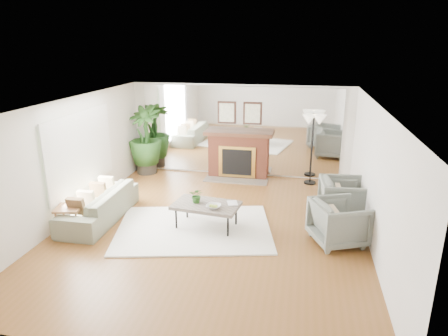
% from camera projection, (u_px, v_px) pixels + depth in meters
% --- Properties ---
extents(ground, '(7.00, 7.00, 0.00)m').
position_uv_depth(ground, '(211.00, 228.00, 8.01)').
color(ground, brown).
rests_on(ground, ground).
extents(wall_left, '(0.02, 7.00, 2.50)m').
position_uv_depth(wall_left, '(69.00, 160.00, 8.19)').
color(wall_left, white).
rests_on(wall_left, ground).
extents(wall_right, '(0.02, 7.00, 2.50)m').
position_uv_depth(wall_right, '(375.00, 179.00, 7.08)').
color(wall_right, white).
rests_on(wall_right, ground).
extents(wall_back, '(6.00, 0.02, 2.50)m').
position_uv_depth(wall_back, '(240.00, 131.00, 10.90)').
color(wall_back, white).
rests_on(wall_back, ground).
extents(mirror_panel, '(5.40, 0.04, 2.40)m').
position_uv_depth(mirror_panel, '(240.00, 131.00, 10.88)').
color(mirror_panel, silver).
rests_on(mirror_panel, wall_back).
extents(window_panel, '(0.04, 2.40, 1.50)m').
position_uv_depth(window_panel, '(80.00, 151.00, 8.53)').
color(window_panel, '#B2E09E').
rests_on(window_panel, wall_left).
extents(fireplace, '(1.85, 0.83, 2.05)m').
position_uv_depth(fireplace, '(238.00, 154.00, 10.86)').
color(fireplace, brown).
rests_on(fireplace, ground).
extents(area_rug, '(3.42, 2.77, 0.03)m').
position_uv_depth(area_rug, '(194.00, 229.00, 7.96)').
color(area_rug, white).
rests_on(area_rug, ground).
extents(coffee_table, '(1.37, 0.91, 0.52)m').
position_uv_depth(coffee_table, '(206.00, 206.00, 7.90)').
color(coffee_table, '#6C6055').
rests_on(coffee_table, ground).
extents(sofa, '(0.89, 2.21, 0.64)m').
position_uv_depth(sofa, '(99.00, 205.00, 8.33)').
color(sofa, slate).
rests_on(sofa, ground).
extents(armchair_back, '(1.01, 0.99, 0.85)m').
position_uv_depth(armchair_back, '(343.00, 198.00, 8.39)').
color(armchair_back, slate).
rests_on(armchair_back, ground).
extents(armchair_front, '(1.19, 1.17, 0.83)m').
position_uv_depth(armchair_front, '(339.00, 222.00, 7.32)').
color(armchair_front, slate).
rests_on(armchair_front, ground).
extents(side_table, '(0.57, 0.57, 0.54)m').
position_uv_depth(side_table, '(69.00, 211.00, 7.70)').
color(side_table, '#95613B').
rests_on(side_table, ground).
extents(potted_ficus, '(1.09, 1.09, 1.92)m').
position_uv_depth(potted_ficus, '(145.00, 138.00, 11.09)').
color(potted_ficus, black).
rests_on(potted_ficus, ground).
extents(floor_lamp, '(0.59, 0.33, 1.83)m').
position_uv_depth(floor_lamp, '(314.00, 125.00, 10.07)').
color(floor_lamp, black).
rests_on(floor_lamp, ground).
extents(tabletop_plant, '(0.28, 0.24, 0.31)m').
position_uv_depth(tabletop_plant, '(197.00, 195.00, 7.90)').
color(tabletop_plant, '#2C561F').
rests_on(tabletop_plant, coffee_table).
extents(fruit_bowl, '(0.30, 0.30, 0.07)m').
position_uv_depth(fruit_bowl, '(213.00, 206.00, 7.67)').
color(fruit_bowl, '#95613B').
rests_on(fruit_bowl, coffee_table).
extents(book, '(0.26, 0.31, 0.02)m').
position_uv_depth(book, '(228.00, 203.00, 7.88)').
color(book, '#95613B').
rests_on(book, coffee_table).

